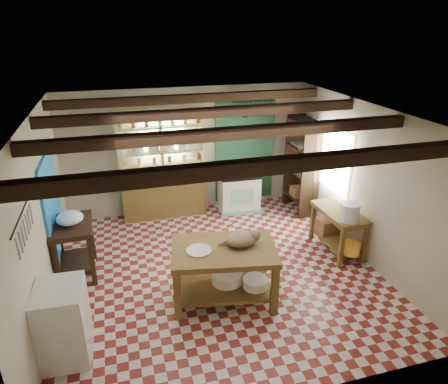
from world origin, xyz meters
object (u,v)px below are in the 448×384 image
object	(u,v)px
work_table	(224,273)
stove	(239,192)
prep_table	(75,249)
right_counter	(337,231)
cat	(241,239)
white_cabinet	(64,323)

from	to	relation	value
work_table	stove	distance (m)	3.00
work_table	prep_table	size ratio (longest dim) A/B	1.62
stove	prep_table	size ratio (longest dim) A/B	0.94
right_counter	cat	bearing A→B (deg)	-161.59
white_cabinet	cat	size ratio (longest dim) A/B	2.18
prep_table	white_cabinet	bearing A→B (deg)	-92.57
stove	white_cabinet	world-z (taller)	white_cabinet
right_counter	cat	world-z (taller)	cat
prep_table	cat	distance (m)	2.70
work_table	right_counter	xyz separation A→B (m)	(2.27, 0.71, -0.03)
white_cabinet	cat	bearing A→B (deg)	16.16
stove	prep_table	world-z (taller)	prep_table
work_table	stove	bearing A→B (deg)	78.67
cat	work_table	bearing A→B (deg)	-178.69
work_table	stove	world-z (taller)	work_table
work_table	white_cabinet	size ratio (longest dim) A/B	1.50
right_counter	white_cabinet	bearing A→B (deg)	-164.66
work_table	prep_table	xyz separation A→B (m)	(-2.11, 1.20, 0.04)
prep_table	right_counter	size ratio (longest dim) A/B	0.83
stove	white_cabinet	xyz separation A→B (m)	(-3.25, -3.37, 0.08)
prep_table	white_cabinet	xyz separation A→B (m)	(-0.02, -1.78, 0.04)
work_table	stove	size ratio (longest dim) A/B	1.73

